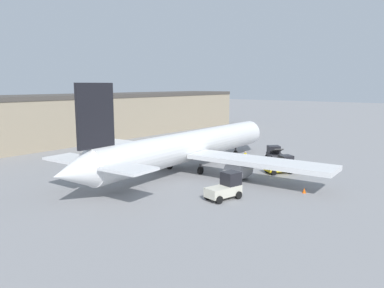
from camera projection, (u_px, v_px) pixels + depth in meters
name	position (u px, v px, depth m)	size (l,w,h in m)	color
ground_plane	(192.00, 169.00, 47.45)	(400.00, 400.00, 0.00)	gray
terminal_building	(53.00, 120.00, 66.79)	(97.71, 12.12, 8.79)	gray
airplane	(187.00, 147.00, 46.20)	(39.00, 36.19, 10.77)	silver
ground_crew_worker	(245.00, 157.00, 50.28)	(0.38, 0.38, 1.74)	#1E2338
baggage_tug	(226.00, 187.00, 34.99)	(3.74, 2.56, 2.48)	beige
belt_loader_truck	(275.00, 154.00, 52.49)	(3.66, 3.59, 2.03)	#2D2D33
pushback_tug	(281.00, 165.00, 45.18)	(3.60, 3.19, 2.14)	yellow
safety_cone_near	(304.00, 190.00, 36.90)	(0.36, 0.36, 0.55)	#EF590F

